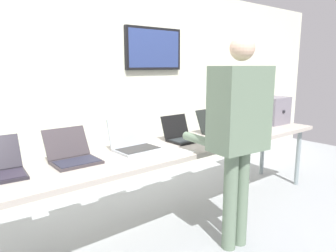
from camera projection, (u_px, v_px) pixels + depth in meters
ground at (181, 219)px, 3.04m from camera, size 8.00×8.00×0.04m
back_wall at (118, 85)px, 3.67m from camera, size 8.00×0.11×2.41m
workbench at (181, 148)px, 2.91m from camera, size 3.56×0.70×0.73m
equipment_box at (270, 110)px, 3.91m from camera, size 0.36×0.39×0.33m
laptop_station_1 at (73, 155)px, 2.35m from camera, size 0.33×0.38×0.23m
laptop_station_2 at (133, 143)px, 2.69m from camera, size 0.37×0.32×0.26m
laptop_station_3 at (181, 135)px, 3.02m from camera, size 0.30×0.30×0.23m
laptop_station_4 at (218, 128)px, 3.35m from camera, size 0.39×0.36×0.24m
laptop_station_5 at (251, 122)px, 3.67m from camera, size 0.35×0.29×0.25m
person at (238, 124)px, 2.39m from camera, size 0.48×0.62×1.66m
paper_sheet at (174, 152)px, 2.63m from camera, size 0.29×0.35×0.00m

